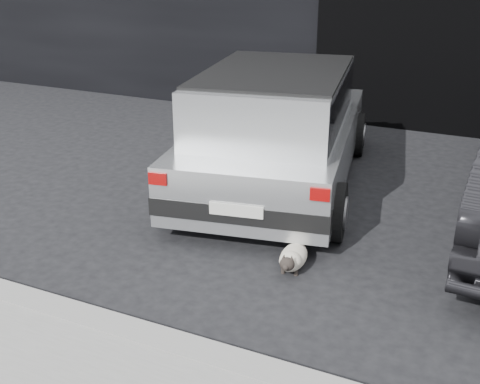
% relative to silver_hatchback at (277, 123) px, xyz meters
% --- Properties ---
extents(ground, '(80.00, 80.00, 0.00)m').
position_rel_silver_hatchback_xyz_m(ground, '(0.43, -0.80, -0.79)').
color(ground, black).
rests_on(ground, ground).
extents(garage_opening, '(4.00, 0.10, 2.60)m').
position_rel_silver_hatchback_xyz_m(garage_opening, '(1.43, 3.19, 0.51)').
color(garage_opening, black).
rests_on(garage_opening, ground).
extents(curb, '(18.00, 0.25, 0.12)m').
position_rel_silver_hatchback_xyz_m(curb, '(1.43, -3.40, -0.73)').
color(curb, gray).
rests_on(curb, ground).
extents(silver_hatchback, '(2.49, 4.18, 1.45)m').
position_rel_silver_hatchback_xyz_m(silver_hatchback, '(0.00, 0.00, 0.00)').
color(silver_hatchback, silver).
rests_on(silver_hatchback, ground).
extents(cat_siamese, '(0.29, 0.71, 0.25)m').
position_rel_silver_hatchback_xyz_m(cat_siamese, '(0.92, -1.87, -0.68)').
color(cat_siamese, beige).
rests_on(cat_siamese, ground).
extents(cat_white, '(0.86, 0.36, 0.41)m').
position_rel_silver_hatchback_xyz_m(cat_white, '(0.56, -1.25, -0.59)').
color(cat_white, silver).
rests_on(cat_white, ground).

